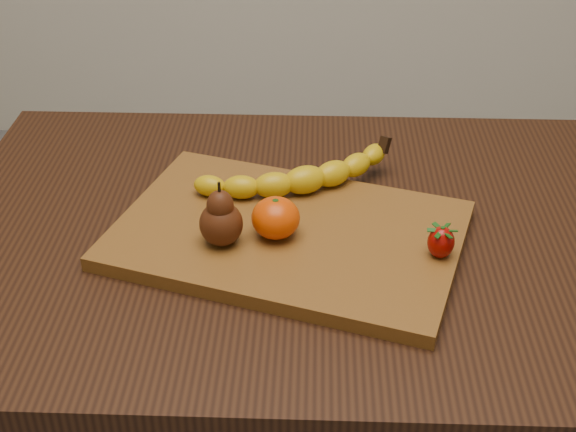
{
  "coord_description": "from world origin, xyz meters",
  "views": [
    {
      "loc": [
        0.02,
        -0.92,
        1.37
      ],
      "look_at": [
        -0.02,
        -0.03,
        0.8
      ],
      "focal_mm": 50.0,
      "sensor_mm": 36.0,
      "label": 1
    }
  ],
  "objects_px": {
    "cutting_board": "(288,235)",
    "mandarin": "(276,218)",
    "pear": "(221,213)",
    "table": "(300,283)"
  },
  "relations": [
    {
      "from": "pear",
      "to": "mandarin",
      "type": "relative_size",
      "value": 1.38
    },
    {
      "from": "pear",
      "to": "mandarin",
      "type": "height_order",
      "value": "pear"
    },
    {
      "from": "table",
      "to": "cutting_board",
      "type": "distance_m",
      "value": 0.11
    },
    {
      "from": "cutting_board",
      "to": "mandarin",
      "type": "xyz_separation_m",
      "value": [
        -0.02,
        -0.02,
        0.04
      ]
    },
    {
      "from": "cutting_board",
      "to": "pear",
      "type": "height_order",
      "value": "pear"
    },
    {
      "from": "cutting_board",
      "to": "pear",
      "type": "bearing_deg",
      "value": -141.05
    },
    {
      "from": "cutting_board",
      "to": "pear",
      "type": "relative_size",
      "value": 5.12
    },
    {
      "from": "cutting_board",
      "to": "mandarin",
      "type": "relative_size",
      "value": 7.09
    },
    {
      "from": "table",
      "to": "pear",
      "type": "xyz_separation_m",
      "value": [
        -0.1,
        -0.07,
        0.16
      ]
    },
    {
      "from": "cutting_board",
      "to": "pear",
      "type": "distance_m",
      "value": 0.11
    }
  ]
}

